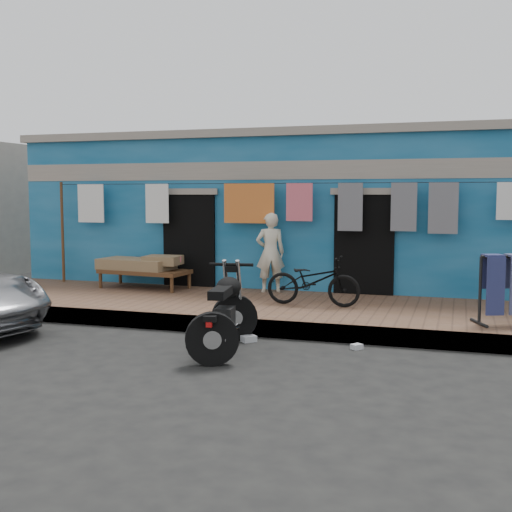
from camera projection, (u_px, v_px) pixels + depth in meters
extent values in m
plane|color=black|center=(208.00, 361.00, 8.07)|extent=(80.00, 80.00, 0.00)
cube|color=brown|center=(274.00, 310.00, 10.91)|extent=(28.00, 3.00, 0.25)
cube|color=gray|center=(247.00, 327.00, 9.53)|extent=(28.00, 0.10, 0.25)
cube|color=#105382|center=(323.00, 216.00, 14.56)|extent=(12.00, 5.00, 3.20)
cube|color=#9E9384|center=(297.00, 170.00, 12.15)|extent=(12.00, 0.14, 0.35)
cube|color=#9E9384|center=(324.00, 141.00, 14.39)|extent=(12.20, 5.20, 0.16)
cube|color=black|center=(189.00, 246.00, 12.89)|extent=(1.10, 0.10, 2.10)
cube|color=black|center=(364.00, 251.00, 11.83)|extent=(1.10, 0.10, 2.10)
cylinder|color=brown|center=(63.00, 232.00, 13.49)|extent=(0.06, 0.06, 2.10)
cylinder|color=black|center=(293.00, 183.00, 11.88)|extent=(10.00, 0.01, 0.01)
cube|color=silver|center=(91.00, 203.00, 13.22)|extent=(0.60, 0.02, 0.78)
cube|color=silver|center=(157.00, 204.00, 12.76)|extent=(0.50, 0.02, 0.78)
cube|color=#CC4C26|center=(249.00, 203.00, 12.18)|extent=(1.00, 0.02, 0.75)
cube|color=#D55C6C|center=(299.00, 202.00, 11.88)|extent=(0.50, 0.02, 0.70)
cube|color=slate|center=(350.00, 207.00, 11.60)|extent=(0.45, 0.02, 0.87)
cube|color=slate|center=(404.00, 207.00, 11.31)|extent=(0.45, 0.02, 0.86)
cube|color=slate|center=(443.00, 208.00, 11.11)|extent=(0.50, 0.02, 0.89)
cube|color=silver|center=(512.00, 201.00, 10.76)|extent=(0.50, 0.02, 0.64)
imported|color=beige|center=(270.00, 253.00, 12.09)|extent=(0.64, 0.54, 1.50)
imported|color=black|center=(313.00, 275.00, 10.64)|extent=(1.57, 0.57, 1.01)
cube|color=silver|center=(249.00, 339.00, 9.14)|extent=(0.25, 0.25, 0.09)
cube|color=silver|center=(357.00, 347.00, 8.70)|extent=(0.18, 0.18, 0.07)
cube|color=silver|center=(196.00, 342.00, 8.96)|extent=(0.19, 0.23, 0.09)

